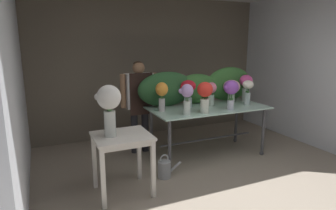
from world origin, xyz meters
name	(u,v)px	position (x,y,z in m)	size (l,w,h in m)	color
ground_plane	(190,160)	(0.00, 1.68, 0.00)	(7.41, 7.41, 0.00)	gray
wall_back	(151,67)	(0.00, 3.37, 1.35)	(4.81, 0.12, 2.71)	#706656
wall_left	(12,86)	(-2.40, 1.68, 1.35)	(0.12, 3.49, 2.71)	silver
wall_right	(306,70)	(2.40, 1.68, 1.35)	(0.12, 3.49, 2.71)	silver
display_table_glass	(208,114)	(0.36, 1.75, 0.71)	(1.90, 0.92, 0.84)	#AFD8C8
side_table_white	(122,143)	(-1.25, 1.14, 0.65)	(0.68, 0.61, 0.76)	silver
florist	(139,97)	(-0.61, 2.36, 0.96)	(0.63, 0.24, 1.55)	#232328
foliage_backdrop	(196,87)	(0.32, 2.09, 1.11)	(2.18, 0.31, 0.59)	#28562D
vase_lilac_anemones	(187,96)	(-0.20, 1.44, 1.10)	(0.21, 0.18, 0.45)	silver
vase_crimson_stock	(188,90)	(0.05, 1.87, 1.11)	(0.27, 0.24, 0.44)	silver
vase_ivory_roses	(248,90)	(1.04, 1.63, 1.09)	(0.19, 0.18, 0.41)	silver
vase_sunset_peonies	(162,93)	(-0.44, 1.79, 1.11)	(0.20, 0.19, 0.44)	silver
vase_blush_lilies	(232,88)	(0.89, 1.86, 1.08)	(0.29, 0.29, 0.40)	silver
vase_violet_hydrangea	(231,90)	(0.57, 1.45, 1.14)	(0.24, 0.23, 0.46)	silver
vase_rosy_carnations	(211,92)	(0.45, 1.82, 1.06)	(0.19, 0.17, 0.39)	silver
vase_scarlet_snapdragons	(205,95)	(0.10, 1.44, 1.11)	(0.23, 0.23, 0.46)	silver
vase_fuchsia_ranunculus	(246,85)	(1.19, 1.88, 1.12)	(0.22, 0.22, 0.47)	silver
vase_white_roses_tall	(109,105)	(-1.39, 1.14, 1.15)	(0.30, 0.28, 0.62)	silver
watering_can	(165,169)	(-0.61, 1.29, 0.13)	(0.35, 0.18, 0.34)	#999EA3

